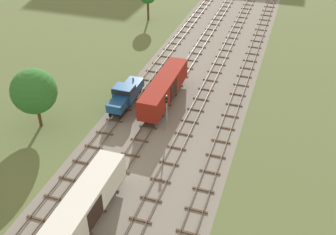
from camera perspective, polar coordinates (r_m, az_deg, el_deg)
ground_plane at (r=53.95m, az=0.85°, el=0.12°), size 480.00×480.00×0.00m
ballast_bed at (r=53.95m, az=0.85°, el=0.12°), size 18.54×176.00×0.01m
track_far_left at (r=56.87m, az=-5.84°, el=2.05°), size 2.40×126.00×0.29m
track_left at (r=55.31m, az=-1.23°, el=1.22°), size 2.40×126.00×0.29m
track_centre_left at (r=54.13m, az=3.62°, el=0.35°), size 2.40×126.00×0.29m
track_centre at (r=53.37m, az=8.64°, el=-0.56°), size 2.40×126.00×0.29m
freight_boxcar_left_nearest at (r=38.60m, az=-12.33°, el=-12.75°), size 2.87×14.00×3.60m
shunter_loco_far_left_near at (r=55.52m, az=-6.16°, el=3.43°), size 2.74×8.46×3.10m
freight_boxcar_left_mid at (r=55.76m, az=-0.55°, el=4.30°), size 2.87×14.00×3.60m
signal_post_nearest at (r=49.66m, az=-0.22°, el=1.31°), size 0.28×0.47×5.10m
lineside_tree_2 at (r=52.13m, az=-18.76°, el=3.60°), size 5.78×5.78×8.14m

